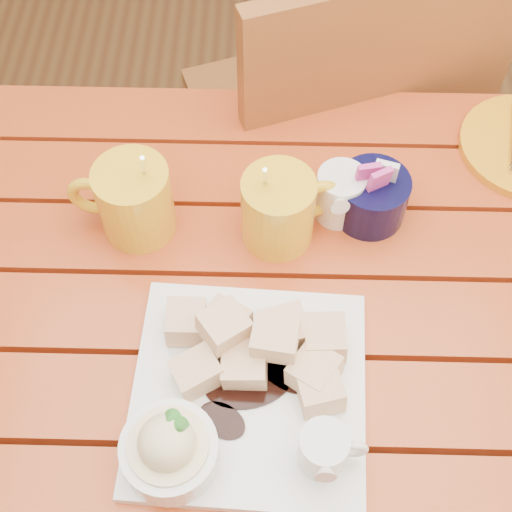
{
  "coord_description": "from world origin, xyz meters",
  "views": [
    {
      "loc": [
        -0.0,
        -0.42,
        1.55
      ],
      "look_at": [
        -0.01,
        0.04,
        0.82
      ],
      "focal_mm": 50.0,
      "sensor_mm": 36.0,
      "label": 1
    }
  ],
  "objects_px": {
    "table": "(266,350)",
    "chair_far": "(336,131)",
    "coffee_mug_right": "(280,209)",
    "coffee_mug_left": "(132,199)",
    "dessert_plate": "(235,398)"
  },
  "relations": [
    {
      "from": "coffee_mug_right",
      "to": "table",
      "type": "bearing_deg",
      "value": -116.87
    },
    {
      "from": "coffee_mug_left",
      "to": "chair_far",
      "type": "xyz_separation_m",
      "value": [
        0.31,
        0.38,
        -0.27
      ]
    },
    {
      "from": "coffee_mug_right",
      "to": "chair_far",
      "type": "distance_m",
      "value": 0.48
    },
    {
      "from": "table",
      "to": "chair_far",
      "type": "bearing_deg",
      "value": 76.0
    },
    {
      "from": "table",
      "to": "dessert_plate",
      "type": "distance_m",
      "value": 0.19
    },
    {
      "from": "coffee_mug_left",
      "to": "table",
      "type": "bearing_deg",
      "value": -31.17
    },
    {
      "from": "coffee_mug_left",
      "to": "coffee_mug_right",
      "type": "xyz_separation_m",
      "value": [
        0.19,
        -0.01,
        -0.0
      ]
    },
    {
      "from": "table",
      "to": "coffee_mug_left",
      "type": "distance_m",
      "value": 0.28
    },
    {
      "from": "dessert_plate",
      "to": "coffee_mug_left",
      "type": "relative_size",
      "value": 1.72
    },
    {
      "from": "dessert_plate",
      "to": "coffee_mug_right",
      "type": "xyz_separation_m",
      "value": [
        0.05,
        0.25,
        0.02
      ]
    },
    {
      "from": "coffee_mug_left",
      "to": "chair_far",
      "type": "height_order",
      "value": "chair_far"
    },
    {
      "from": "table",
      "to": "dessert_plate",
      "type": "bearing_deg",
      "value": -105.54
    },
    {
      "from": "table",
      "to": "dessert_plate",
      "type": "xyz_separation_m",
      "value": [
        -0.03,
        -0.13,
        0.14
      ]
    },
    {
      "from": "coffee_mug_left",
      "to": "coffee_mug_right",
      "type": "height_order",
      "value": "coffee_mug_left"
    },
    {
      "from": "coffee_mug_right",
      "to": "coffee_mug_left",
      "type": "bearing_deg",
      "value": 157.1
    }
  ]
}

